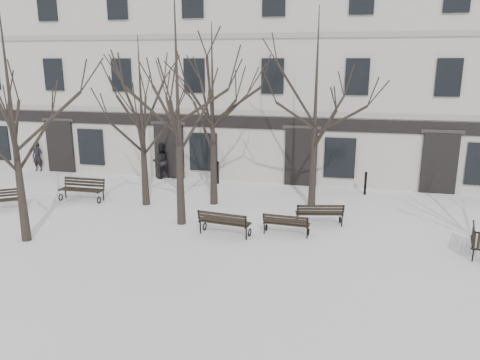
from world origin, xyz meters
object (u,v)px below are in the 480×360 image
(bench_1, at_px, (224,222))
(bench_4, at_px, (319,213))
(tree_2, at_px, (177,78))
(tree_1, at_px, (9,96))
(bench_5, at_px, (479,240))
(bench_0, at_px, (2,199))
(bench_3, at_px, (82,189))
(bench_2, at_px, (286,223))

(bench_1, height_order, bench_4, bench_1)
(tree_2, distance_m, bench_1, 5.47)
(tree_1, xyz_separation_m, bench_5, (15.20, 2.29, -4.56))
(tree_1, xyz_separation_m, bench_1, (6.68, 1.99, -4.52))
(bench_5, bearing_deg, tree_2, 102.14)
(tree_2, relative_size, bench_5, 4.92)
(bench_0, bearing_deg, tree_1, -73.59)
(tree_2, relative_size, bench_1, 4.55)
(bench_5, bearing_deg, bench_4, 88.72)
(tree_1, distance_m, bench_3, 6.61)
(tree_2, height_order, bench_0, tree_2)
(bench_1, bearing_deg, bench_4, -142.64)
(bench_3, height_order, bench_5, bench_3)
(tree_2, bearing_deg, bench_0, -179.47)
(tree_2, distance_m, bench_0, 9.41)
(bench_5, bearing_deg, bench_0, 103.71)
(tree_1, relative_size, bench_1, 4.13)
(bench_1, distance_m, bench_4, 3.77)
(bench_4, bearing_deg, tree_2, -1.51)
(tree_1, relative_size, bench_4, 4.29)
(tree_1, bearing_deg, tree_2, 31.13)
(tree_2, distance_m, bench_4, 7.34)
(bench_0, distance_m, bench_4, 13.19)
(tree_2, height_order, bench_3, tree_2)
(tree_2, height_order, bench_5, tree_2)
(bench_0, bearing_deg, bench_4, -27.87)
(tree_1, relative_size, bench_0, 4.52)
(tree_1, relative_size, bench_3, 4.00)
(bench_3, bearing_deg, tree_2, -20.01)
(tree_1, height_order, bench_3, tree_1)
(bench_0, bearing_deg, bench_2, -33.73)
(tree_2, bearing_deg, tree_1, -148.87)
(tree_1, relative_size, bench_5, 4.46)
(bench_4, bearing_deg, bench_3, -17.41)
(tree_1, relative_size, bench_2, 4.76)
(tree_2, xyz_separation_m, bench_1, (1.94, -0.87, -5.03))
(bench_1, bearing_deg, bench_2, -158.34)
(bench_1, relative_size, bench_5, 1.08)
(bench_2, distance_m, bench_3, 9.80)
(tree_2, distance_m, bench_2, 6.56)
(bench_1, distance_m, bench_5, 8.52)
(bench_0, height_order, bench_2, bench_0)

